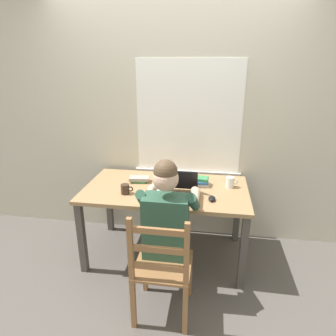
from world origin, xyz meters
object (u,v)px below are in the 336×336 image
(wooden_chair, at_px, (162,268))
(desk, at_px, (166,196))
(laptop, at_px, (178,191))
(book_stack_side, at_px, (139,179))
(book_stack_main, at_px, (199,181))
(computer_mouse, at_px, (212,198))
(landscape_photo_print, at_px, (183,179))
(coffee_mug_dark, at_px, (125,189))
(seated_person, at_px, (168,222))
(coffee_mug_white, at_px, (230,182))

(wooden_chair, bearing_deg, desk, 97.08)
(laptop, height_order, book_stack_side, laptop)
(desk, xyz_separation_m, book_stack_side, (-0.28, 0.11, 0.11))
(book_stack_main, bearing_deg, book_stack_side, -179.31)
(computer_mouse, relative_size, landscape_photo_print, 0.77)
(book_stack_main, height_order, book_stack_side, book_stack_main)
(desk, height_order, coffee_mug_dark, coffee_mug_dark)
(landscape_photo_print, bearing_deg, desk, -140.91)
(seated_person, bearing_deg, desk, 101.00)
(coffee_mug_dark, height_order, book_stack_main, coffee_mug_dark)
(desk, height_order, seated_person, seated_person)
(wooden_chair, height_order, coffee_mug_dark, wooden_chair)
(computer_mouse, bearing_deg, landscape_photo_print, 123.82)
(desk, height_order, coffee_mug_white, coffee_mug_white)
(wooden_chair, relative_size, landscape_photo_print, 7.09)
(coffee_mug_dark, bearing_deg, book_stack_main, 24.87)
(laptop, distance_m, computer_mouse, 0.30)
(book_stack_main, distance_m, book_stack_side, 0.59)
(seated_person, height_order, book_stack_main, seated_person)
(desk, bearing_deg, wooden_chair, -82.92)
(laptop, relative_size, coffee_mug_white, 2.90)
(coffee_mug_dark, height_order, landscape_photo_print, coffee_mug_dark)
(desk, relative_size, laptop, 4.67)
(seated_person, distance_m, coffee_mug_white, 0.80)
(desk, xyz_separation_m, wooden_chair, (0.10, -0.77, -0.21))
(computer_mouse, distance_m, coffee_mug_dark, 0.78)
(desk, xyz_separation_m, seated_person, (0.10, -0.49, 0.01))
(seated_person, bearing_deg, laptop, 82.89)
(seated_person, bearing_deg, coffee_mug_white, 49.96)
(book_stack_main, bearing_deg, laptop, -121.70)
(computer_mouse, bearing_deg, book_stack_side, 156.74)
(computer_mouse, height_order, book_stack_main, book_stack_main)
(seated_person, relative_size, laptop, 3.72)
(computer_mouse, distance_m, book_stack_side, 0.78)
(laptop, distance_m, coffee_mug_white, 0.54)
(book_stack_main, relative_size, landscape_photo_print, 1.44)
(laptop, height_order, coffee_mug_dark, laptop)
(coffee_mug_white, distance_m, book_stack_side, 0.89)
(laptop, bearing_deg, book_stack_side, 147.35)
(book_stack_side, bearing_deg, seated_person, -57.78)
(desk, bearing_deg, book_stack_side, 159.17)
(seated_person, distance_m, laptop, 0.36)
(computer_mouse, relative_size, coffee_mug_dark, 0.88)
(desk, relative_size, coffee_mug_dark, 13.53)
(book_stack_main, xyz_separation_m, landscape_photo_print, (-0.17, 0.13, -0.04))
(coffee_mug_dark, bearing_deg, seated_person, -35.32)
(desk, height_order, book_stack_side, book_stack_side)
(book_stack_side, relative_size, landscape_photo_print, 1.60)
(desk, distance_m, book_stack_main, 0.35)
(desk, distance_m, coffee_mug_white, 0.63)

